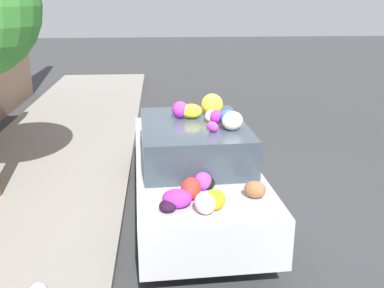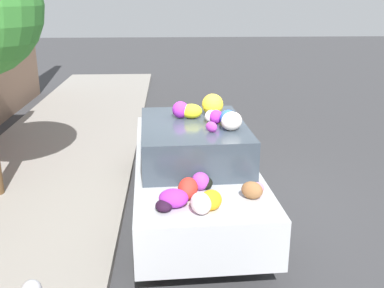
% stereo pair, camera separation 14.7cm
% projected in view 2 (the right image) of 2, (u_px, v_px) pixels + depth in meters
% --- Properties ---
extents(ground_plane, '(60.00, 60.00, 0.00)m').
position_uv_depth(ground_plane, '(194.00, 210.00, 7.12)').
color(ground_plane, '#38383A').
extents(sidewalk_curb, '(24.00, 3.20, 0.14)m').
position_uv_depth(sidewalk_curb, '(21.00, 210.00, 6.96)').
color(sidewalk_curb, gray).
rests_on(sidewalk_curb, ground).
extents(art_car, '(4.54, 1.91, 1.82)m').
position_uv_depth(art_car, '(193.00, 165.00, 6.83)').
color(art_car, '#B7BABF').
rests_on(art_car, ground).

